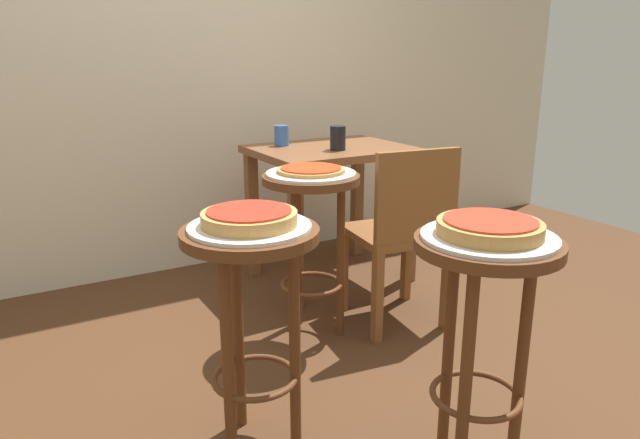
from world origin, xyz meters
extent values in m
plane|color=#4C2D19|center=(0.00, 0.00, 0.00)|extent=(6.00, 6.00, 0.00)
cube|color=beige|center=(0.00, 1.65, 1.50)|extent=(6.00, 0.10, 3.00)
cylinder|color=#5B3319|center=(0.24, -0.56, 0.73)|extent=(0.42, 0.42, 0.03)
cylinder|color=#5B3319|center=(0.24, -0.43, 0.35)|extent=(0.04, 0.04, 0.71)
cylinder|color=#5B3319|center=(0.13, -0.63, 0.35)|extent=(0.04, 0.04, 0.71)
cylinder|color=#5B3319|center=(0.35, -0.63, 0.35)|extent=(0.04, 0.04, 0.71)
torus|color=#5B3319|center=(0.24, -0.56, 0.25)|extent=(0.28, 0.28, 0.02)
cylinder|color=silver|center=(0.24, -0.56, 0.75)|extent=(0.38, 0.38, 0.01)
cylinder|color=#B78442|center=(0.24, -0.56, 0.78)|extent=(0.29, 0.29, 0.04)
cylinder|color=#B23823|center=(0.24, -0.56, 0.80)|extent=(0.26, 0.26, 0.01)
cylinder|color=#5B3319|center=(-0.30, -0.13, 0.73)|extent=(0.42, 0.42, 0.03)
cylinder|color=#5B3319|center=(-0.30, -0.01, 0.35)|extent=(0.04, 0.04, 0.71)
cylinder|color=#5B3319|center=(-0.41, -0.20, 0.35)|extent=(0.04, 0.04, 0.71)
cylinder|color=#5B3319|center=(-0.19, -0.20, 0.35)|extent=(0.04, 0.04, 0.71)
torus|color=#5B3319|center=(-0.30, -0.13, 0.25)|extent=(0.28, 0.28, 0.02)
cylinder|color=silver|center=(-0.30, -0.13, 0.75)|extent=(0.37, 0.37, 0.01)
cylinder|color=tan|center=(-0.30, -0.13, 0.78)|extent=(0.28, 0.28, 0.04)
cylinder|color=red|center=(-0.30, -0.13, 0.80)|extent=(0.25, 0.25, 0.01)
cylinder|color=#5B3319|center=(0.23, 0.45, 0.73)|extent=(0.42, 0.42, 0.03)
cylinder|color=#5B3319|center=(0.23, 0.58, 0.35)|extent=(0.04, 0.04, 0.71)
cylinder|color=#5B3319|center=(0.12, 0.39, 0.35)|extent=(0.04, 0.04, 0.71)
cylinder|color=#5B3319|center=(0.35, 0.39, 0.35)|extent=(0.04, 0.04, 0.71)
torus|color=#5B3319|center=(0.23, 0.45, 0.25)|extent=(0.28, 0.28, 0.02)
cylinder|color=silver|center=(0.23, 0.45, 0.75)|extent=(0.38, 0.38, 0.01)
cylinder|color=#B78442|center=(0.23, 0.45, 0.76)|extent=(0.29, 0.29, 0.01)
cylinder|color=red|center=(0.23, 0.45, 0.77)|extent=(0.25, 0.25, 0.01)
cube|color=brown|center=(0.67, 1.02, 0.73)|extent=(0.81, 0.63, 0.04)
cube|color=brown|center=(0.32, 0.75, 0.35)|extent=(0.06, 0.06, 0.71)
cube|color=brown|center=(1.02, 0.75, 0.35)|extent=(0.06, 0.06, 0.71)
cube|color=brown|center=(0.32, 1.28, 0.35)|extent=(0.06, 0.06, 0.71)
cube|color=brown|center=(1.02, 1.28, 0.35)|extent=(0.06, 0.06, 0.71)
cylinder|color=black|center=(0.65, 0.91, 0.81)|extent=(0.08, 0.08, 0.13)
cylinder|color=#3360B2|center=(0.46, 1.19, 0.80)|extent=(0.08, 0.08, 0.11)
cylinder|color=white|center=(0.65, 0.95, 0.79)|extent=(0.04, 0.04, 0.08)
cube|color=brown|center=(0.65, 0.40, 0.43)|extent=(0.45, 0.45, 0.04)
cube|color=brown|center=(0.63, 0.23, 0.65)|extent=(0.40, 0.08, 0.40)
cube|color=brown|center=(0.85, 0.56, 0.21)|extent=(0.04, 0.04, 0.42)
cube|color=brown|center=(0.50, 0.61, 0.21)|extent=(0.04, 0.04, 0.42)
cube|color=brown|center=(0.81, 0.20, 0.21)|extent=(0.04, 0.04, 0.42)
cube|color=brown|center=(0.45, 0.25, 0.21)|extent=(0.04, 0.04, 0.42)
camera|label=1|loc=(-0.95, -1.67, 1.25)|focal=32.98mm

